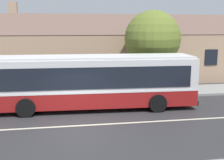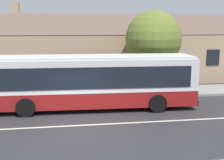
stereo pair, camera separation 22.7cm
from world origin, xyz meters
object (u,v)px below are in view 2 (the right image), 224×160
object	(u,v)px
bench_by_building	(3,92)
street_tree_primary	(154,39)
bench_down_street	(59,90)
transit_bus	(89,80)
bus_stop_sign	(173,72)

from	to	relation	value
bench_by_building	street_tree_primary	bearing A→B (deg)	7.28
bench_down_street	street_tree_primary	size ratio (longest dim) A/B	0.26
transit_bus	bench_by_building	bearing A→B (deg)	154.76
bench_by_building	bench_down_street	xyz separation A→B (m)	(3.55, -0.09, -0.01)
bench_down_street	bus_stop_sign	distance (m)	7.75
transit_bus	bench_by_building	distance (m)	6.02
transit_bus	bus_stop_sign	bearing A→B (deg)	19.66
bench_down_street	bus_stop_sign	xyz separation A→B (m)	(7.67, -0.35, 1.08)
bench_by_building	bench_down_street	distance (m)	3.55
bus_stop_sign	street_tree_primary	bearing A→B (deg)	117.66
bench_by_building	street_tree_primary	world-z (taller)	street_tree_primary
bench_down_street	transit_bus	bearing A→B (deg)	-53.44
bench_by_building	bus_stop_sign	distance (m)	11.28
transit_bus	bench_by_building	xyz separation A→B (m)	(-5.36, 2.53, -1.07)
bench_down_street	bus_stop_sign	bearing A→B (deg)	-2.60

